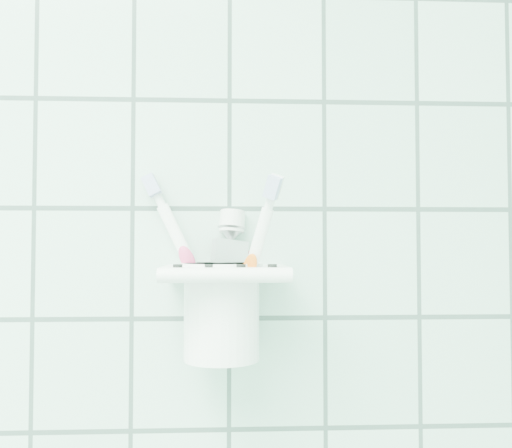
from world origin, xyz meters
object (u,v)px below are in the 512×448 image
at_px(toothpaste_tube, 223,268).
at_px(toothbrush_orange, 227,257).
at_px(cup, 222,308).
at_px(toothbrush_blue, 236,252).
at_px(holder_bracket, 225,275).
at_px(toothbrush_pink, 232,250).

bearing_deg(toothpaste_tube, toothbrush_orange, -93.02).
xyz_separation_m(cup, toothbrush_blue, (0.02, 0.01, 0.06)).
bearing_deg(holder_bracket, toothbrush_orange, 77.78).
distance_m(toothbrush_orange, toothpaste_tube, 0.02).
distance_m(cup, toothbrush_blue, 0.06).
height_order(holder_bracket, toothbrush_pink, toothbrush_pink).
relative_size(cup, toothbrush_blue, 0.50).
bearing_deg(toothbrush_blue, holder_bracket, -114.76).
relative_size(toothbrush_pink, toothbrush_orange, 1.07).
bearing_deg(toothbrush_orange, toothbrush_pink, 3.14).
relative_size(holder_bracket, toothbrush_pink, 0.62).
height_order(holder_bracket, toothbrush_orange, toothbrush_orange).
distance_m(toothbrush_pink, toothbrush_orange, 0.01).
distance_m(toothbrush_pink, toothpaste_tube, 0.03).
xyz_separation_m(holder_bracket, toothpaste_tube, (-0.00, 0.02, 0.01)).
bearing_deg(toothbrush_blue, toothbrush_orange, -154.02).
bearing_deg(holder_bracket, toothbrush_pink, 49.13).
distance_m(cup, toothbrush_orange, 0.05).
relative_size(toothbrush_blue, toothbrush_orange, 1.04).
height_order(cup, toothpaste_tube, toothpaste_tube).
bearing_deg(toothbrush_orange, toothpaste_tube, 129.97).
height_order(holder_bracket, cup, same).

